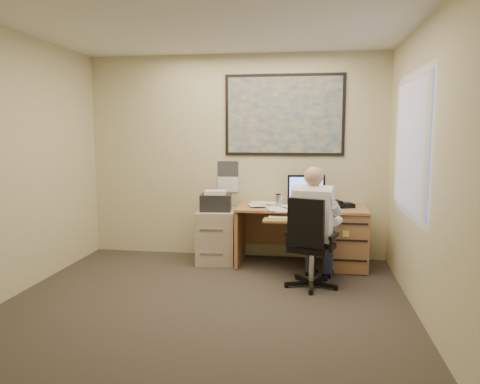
# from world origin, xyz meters

# --- Properties ---
(room_shell) EXTENTS (4.00, 4.50, 2.70)m
(room_shell) POSITION_xyz_m (0.00, 0.00, 1.35)
(room_shell) COLOR #353029
(room_shell) RESTS_ON ground
(desk) EXTENTS (1.60, 0.97, 1.13)m
(desk) POSITION_xyz_m (1.23, 1.90, 0.44)
(desk) COLOR #AD7C4A
(desk) RESTS_ON ground
(world_map) EXTENTS (1.56, 0.03, 1.06)m
(world_map) POSITION_xyz_m (0.65, 2.23, 1.90)
(world_map) COLOR #1E4C93
(world_map) RESTS_ON room_shell
(wall_calendar) EXTENTS (0.28, 0.01, 0.42)m
(wall_calendar) POSITION_xyz_m (-0.10, 2.24, 1.08)
(wall_calendar) COLOR white
(wall_calendar) RESTS_ON room_shell
(window_blinds) EXTENTS (0.06, 1.40, 1.30)m
(window_blinds) POSITION_xyz_m (1.97, 0.80, 1.55)
(window_blinds) COLOR white
(window_blinds) RESTS_ON room_shell
(filing_cabinet) EXTENTS (0.54, 0.62, 0.94)m
(filing_cabinet) POSITION_xyz_m (-0.20, 1.90, 0.40)
(filing_cabinet) COLOR #B6A793
(filing_cabinet) RESTS_ON ground
(office_chair) EXTENTS (0.75, 0.75, 1.00)m
(office_chair) POSITION_xyz_m (1.05, 1.01, 0.29)
(office_chair) COLOR black
(office_chair) RESTS_ON ground
(person) EXTENTS (0.73, 0.91, 1.31)m
(person) POSITION_xyz_m (1.03, 1.09, 0.66)
(person) COLOR white
(person) RESTS_ON office_chair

